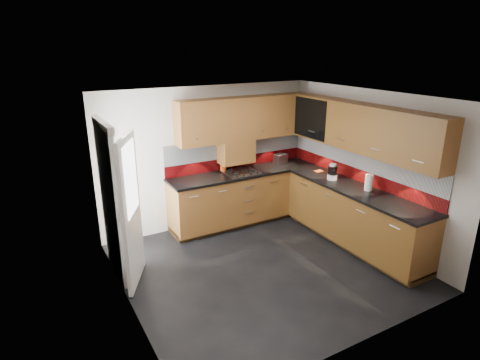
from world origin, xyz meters
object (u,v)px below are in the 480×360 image
utensil_pot (223,166)px  toaster (280,159)px  gas_hob (241,172)px  food_processor (332,172)px

utensil_pot → toaster: bearing=-3.6°
gas_hob → food_processor: size_ratio=2.14×
food_processor → toaster: bearing=99.0°
gas_hob → food_processor: food_processor is taller
gas_hob → food_processor: 1.53m
gas_hob → utensil_pot: size_ratio=1.46×
utensil_pot → toaster: (1.15, -0.07, -0.01)m
utensil_pot → food_processor: utensil_pot is taller
toaster → food_processor: food_processor is taller
toaster → gas_hob: bearing=-171.0°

